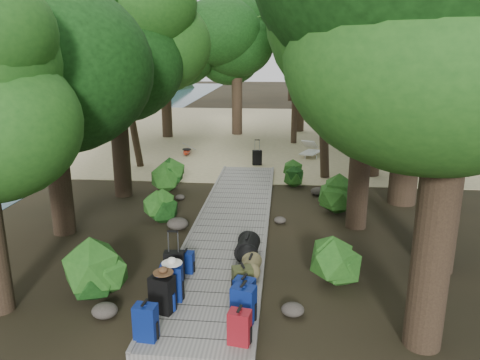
# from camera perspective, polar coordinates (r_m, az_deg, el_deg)

# --- Properties ---
(ground) EXTENTS (120.00, 120.00, 0.00)m
(ground) POSITION_cam_1_polar(r_m,az_deg,el_deg) (12.05, -1.45, -7.09)
(ground) COLOR black
(ground) RESTS_ON ground
(sand_beach) EXTENTS (40.00, 22.00, 0.02)m
(sand_beach) POSITION_cam_1_polar(r_m,az_deg,el_deg) (27.46, 2.52, 5.89)
(sand_beach) COLOR tan
(sand_beach) RESTS_ON ground
(boardwalk) EXTENTS (2.00, 12.00, 0.12)m
(boardwalk) POSITION_cam_1_polar(r_m,az_deg,el_deg) (12.95, -0.93, -5.14)
(boardwalk) COLOR gray
(boardwalk) RESTS_ON ground
(backpack_left_a) EXTENTS (0.38, 0.28, 0.68)m
(backpack_left_a) POSITION_cam_1_polar(r_m,az_deg,el_deg) (7.98, -11.43, -16.44)
(backpack_left_a) COLOR navy
(backpack_left_a) RESTS_ON boardwalk
(backpack_left_b) EXTENTS (0.48, 0.40, 0.76)m
(backpack_left_b) POSITION_cam_1_polar(r_m,az_deg,el_deg) (8.65, -9.47, -13.34)
(backpack_left_b) COLOR black
(backpack_left_b) RESTS_ON boardwalk
(backpack_left_c) EXTENTS (0.43, 0.32, 0.77)m
(backpack_left_c) POSITION_cam_1_polar(r_m,az_deg,el_deg) (9.00, -8.35, -12.04)
(backpack_left_c) COLOR navy
(backpack_left_c) RESTS_ON boardwalk
(backpack_left_d) EXTENTS (0.34, 0.25, 0.50)m
(backpack_left_d) POSITION_cam_1_polar(r_m,az_deg,el_deg) (10.03, -6.60, -9.78)
(backpack_left_d) COLOR navy
(backpack_left_d) RESTS_ON boardwalk
(backpack_right_a) EXTENTS (0.39, 0.31, 0.63)m
(backpack_right_a) POSITION_cam_1_polar(r_m,az_deg,el_deg) (7.76, -0.06, -17.32)
(backpack_right_a) COLOR maroon
(backpack_right_a) RESTS_ON boardwalk
(backpack_right_b) EXTENTS (0.46, 0.38, 0.72)m
(backpack_right_b) POSITION_cam_1_polar(r_m,az_deg,el_deg) (8.28, 0.43, -14.66)
(backpack_right_b) COLOR navy
(backpack_right_b) RESTS_ON boardwalk
(backpack_right_c) EXTENTS (0.42, 0.35, 0.62)m
(backpack_right_c) POSITION_cam_1_polar(r_m,az_deg,el_deg) (8.70, 0.54, -13.44)
(backpack_right_c) COLOR navy
(backpack_right_c) RESTS_ON boardwalk
(backpack_right_d) EXTENTS (0.45, 0.38, 0.58)m
(backpack_right_d) POSITION_cam_1_polar(r_m,az_deg,el_deg) (9.18, 0.31, -11.93)
(backpack_right_d) COLOR #3F431F
(backpack_right_d) RESTS_ON boardwalk
(duffel_right_khaki) EXTENTS (0.45, 0.61, 0.38)m
(duffel_right_khaki) POSITION_cam_1_polar(r_m,az_deg,el_deg) (9.90, 1.32, -10.40)
(duffel_right_khaki) COLOR olive
(duffel_right_khaki) RESTS_ON boardwalk
(duffel_right_black) EXTENTS (0.54, 0.80, 0.48)m
(duffel_right_black) POSITION_cam_1_polar(r_m,az_deg,el_deg) (10.64, 0.93, -8.18)
(duffel_right_black) COLOR black
(duffel_right_black) RESTS_ON boardwalk
(suitcase_on_boardwalk) EXTENTS (0.41, 0.25, 0.61)m
(suitcase_on_boardwalk) POSITION_cam_1_polar(r_m,az_deg,el_deg) (9.72, -8.03, -10.31)
(suitcase_on_boardwalk) COLOR black
(suitcase_on_boardwalk) RESTS_ON boardwalk
(lone_suitcase_on_sand) EXTENTS (0.42, 0.28, 0.61)m
(lone_suitcase_on_sand) POSITION_cam_1_polar(r_m,az_deg,el_deg) (19.43, 2.09, 2.75)
(lone_suitcase_on_sand) COLOR black
(lone_suitcase_on_sand) RESTS_ON sand_beach
(hat_brown) EXTENTS (0.36, 0.36, 0.11)m
(hat_brown) POSITION_cam_1_polar(r_m,az_deg,el_deg) (8.45, -9.36, -10.77)
(hat_brown) COLOR #51351E
(hat_brown) RESTS_ON backpack_left_b
(hat_white) EXTENTS (0.38, 0.38, 0.13)m
(hat_white) POSITION_cam_1_polar(r_m,az_deg,el_deg) (8.74, -8.32, -9.64)
(hat_white) COLOR silver
(hat_white) RESTS_ON backpack_left_c
(kayak) EXTENTS (0.96, 2.95, 0.29)m
(kayak) POSITION_cam_1_polar(r_m,az_deg,el_deg) (21.69, -6.51, 3.59)
(kayak) COLOR #9D230D
(kayak) RESTS_ON sand_beach
(sun_lounger) EXTENTS (1.33, 2.01, 0.62)m
(sun_lounger) POSITION_cam_1_polar(r_m,az_deg,el_deg) (21.17, 8.58, 3.68)
(sun_lounger) COLOR silver
(sun_lounger) RESTS_ON sand_beach
(tree_right_a) EXTENTS (5.17, 5.17, 8.61)m
(tree_right_a) POSITION_cam_1_polar(r_m,az_deg,el_deg) (7.29, 24.55, 11.51)
(tree_right_a) COLOR black
(tree_right_a) RESTS_ON ground
(tree_right_b) EXTENTS (5.17, 5.17, 9.23)m
(tree_right_b) POSITION_cam_1_polar(r_m,az_deg,el_deg) (10.28, 25.61, 13.93)
(tree_right_b) COLOR black
(tree_right_b) RESTS_ON ground
(tree_right_c) EXTENTS (4.54, 4.54, 7.85)m
(tree_right_c) POSITION_cam_1_polar(r_m,az_deg,el_deg) (12.34, 15.09, 11.72)
(tree_right_c) COLOR black
(tree_right_c) RESTS_ON ground
(tree_right_e) EXTENTS (5.37, 5.37, 9.67)m
(tree_right_e) POSITION_cam_1_polar(r_m,az_deg,el_deg) (18.01, 16.67, 15.58)
(tree_right_e) COLOR black
(tree_right_e) RESTS_ON ground
(tree_right_f) EXTENTS (5.08, 5.08, 9.06)m
(tree_right_f) POSITION_cam_1_polar(r_m,az_deg,el_deg) (21.68, 18.86, 14.51)
(tree_right_f) COLOR black
(tree_right_f) RESTS_ON ground
(tree_left_b) EXTENTS (4.54, 4.54, 8.17)m
(tree_left_b) POSITION_cam_1_polar(r_m,az_deg,el_deg) (12.40, -22.35, 11.87)
(tree_left_b) COLOR black
(tree_left_b) RESTS_ON ground
(tree_left_c) EXTENTS (4.64, 4.64, 8.07)m
(tree_left_c) POSITION_cam_1_polar(r_m,az_deg,el_deg) (15.28, -14.97, 12.80)
(tree_left_c) COLOR black
(tree_left_c) RESTS_ON ground
(tree_back_a) EXTENTS (4.79, 4.79, 8.28)m
(tree_back_a) POSITION_cam_1_polar(r_m,az_deg,el_deg) (26.29, -0.38, 14.52)
(tree_back_a) COLOR black
(tree_back_a) RESTS_ON ground
(tree_back_b) EXTENTS (5.22, 5.22, 9.32)m
(tree_back_b) POSITION_cam_1_polar(r_m,az_deg,el_deg) (27.56, 7.42, 15.52)
(tree_back_b) COLOR black
(tree_back_b) RESTS_ON ground
(tree_back_c) EXTENTS (4.63, 4.63, 8.34)m
(tree_back_c) POSITION_cam_1_polar(r_m,az_deg,el_deg) (26.66, 13.25, 14.20)
(tree_back_c) COLOR black
(tree_back_c) RESTS_ON ground
(tree_back_d) EXTENTS (4.75, 4.75, 7.91)m
(tree_back_d) POSITION_cam_1_polar(r_m,az_deg,el_deg) (25.78, -9.17, 13.89)
(tree_back_d) COLOR black
(tree_back_d) RESTS_ON ground
(palm_right_a) EXTENTS (4.58, 4.58, 7.81)m
(palm_right_a) POSITION_cam_1_polar(r_m,az_deg,el_deg) (17.55, 11.31, 12.89)
(palm_right_a) COLOR #1B4513
(palm_right_a) RESTS_ON ground
(palm_right_b) EXTENTS (4.08, 4.08, 7.88)m
(palm_right_b) POSITION_cam_1_polar(r_m,az_deg,el_deg) (22.89, 15.20, 13.33)
(palm_right_b) COLOR #1B4513
(palm_right_b) RESTS_ON ground
(palm_right_c) EXTENTS (4.05, 4.05, 6.44)m
(palm_right_c) POSITION_cam_1_polar(r_m,az_deg,el_deg) (24.02, 7.32, 12.09)
(palm_right_c) COLOR #1B4513
(palm_right_c) RESTS_ON ground
(palm_left_a) EXTENTS (3.84, 3.84, 6.10)m
(palm_left_a) POSITION_cam_1_polar(r_m,az_deg,el_deg) (19.23, -13.23, 10.45)
(palm_left_a) COLOR #1B4513
(palm_left_a) RESTS_ON ground
(rock_left_a) EXTENTS (0.47, 0.43, 0.26)m
(rock_left_a) POSITION_cam_1_polar(r_m,az_deg,el_deg) (9.05, -16.16, -15.04)
(rock_left_a) COLOR #4C473F
(rock_left_a) RESTS_ON ground
(rock_left_b) EXTENTS (0.37, 0.33, 0.20)m
(rock_left_b) POSITION_cam_1_polar(r_m,az_deg,el_deg) (11.08, -16.71, -9.34)
(rock_left_b) COLOR #4C473F
(rock_left_b) RESTS_ON ground
(rock_left_c) EXTENTS (0.58, 0.52, 0.32)m
(rock_left_c) POSITION_cam_1_polar(r_m,az_deg,el_deg) (12.67, -7.61, -5.30)
(rock_left_c) COLOR #4C473F
(rock_left_c) RESTS_ON ground
(rock_left_d) EXTENTS (0.30, 0.27, 0.17)m
(rock_left_d) POSITION_cam_1_polar(r_m,az_deg,el_deg) (15.12, -7.32, -2.09)
(rock_left_d) COLOR #4C473F
(rock_left_d) RESTS_ON ground
(rock_right_a) EXTENTS (0.42, 0.38, 0.23)m
(rock_right_a) POSITION_cam_1_polar(r_m,az_deg,el_deg) (8.83, 6.45, -15.42)
(rock_right_a) COLOR #4C473F
(rock_right_a) RESTS_ON ground
(rock_right_b) EXTENTS (0.53, 0.48, 0.29)m
(rock_right_b) POSITION_cam_1_polar(r_m,az_deg,el_deg) (10.73, 12.71, -9.62)
(rock_right_b) COLOR #4C473F
(rock_right_b) RESTS_ON ground
(rock_right_c) EXTENTS (0.34, 0.30, 0.18)m
(rock_right_c) POSITION_cam_1_polar(r_m,az_deg,el_deg) (13.05, 4.89, -4.89)
(rock_right_c) COLOR #4C473F
(rock_right_c) RESTS_ON ground
(rock_right_d) EXTENTS (0.49, 0.44, 0.27)m
(rock_right_d) POSITION_cam_1_polar(r_m,az_deg,el_deg) (15.64, 9.52, -1.38)
(rock_right_d) COLOR #4C473F
(rock_right_d) RESTS_ON ground
(shrub_left_a) EXTENTS (1.22, 1.22, 1.10)m
(shrub_left_a) POSITION_cam_1_polar(r_m,az_deg,el_deg) (9.47, -16.90, -10.79)
(shrub_left_a) COLOR #1F5218
(shrub_left_a) RESTS_ON ground
(shrub_left_b) EXTENTS (0.99, 0.99, 0.89)m
(shrub_left_b) POSITION_cam_1_polar(r_m,az_deg,el_deg) (13.40, -9.39, -2.90)
(shrub_left_b) COLOR #1F5218
(shrub_left_b) RESTS_ON ground
(shrub_left_c) EXTENTS (1.30, 1.30, 1.17)m
(shrub_left_c) POSITION_cam_1_polar(r_m,az_deg,el_deg) (16.13, -8.45, 0.85)
(shrub_left_c) COLOR #1F5218
(shrub_left_c) RESTS_ON ground
(shrub_right_a) EXTENTS (1.07, 1.07, 0.96)m
(shrub_right_a) POSITION_cam_1_polar(r_m,az_deg,el_deg) (9.99, 11.67, -9.41)
(shrub_right_a) COLOR #1F5218
(shrub_right_a) RESTS_ON ground
(shrub_right_b) EXTENTS (1.24, 1.24, 1.12)m
(shrub_right_b) POSITION_cam_1_polar(r_m,az_deg,el_deg) (13.88, 11.52, -1.85)
(shrub_right_b) COLOR #1F5218
(shrub_right_b) RESTS_ON ground
(shrub_right_c) EXTENTS (0.93, 0.93, 0.83)m
(shrub_right_c) POSITION_cam_1_polar(r_m,az_deg,el_deg) (16.64, 6.68, 0.77)
(shrub_right_c) COLOR #1F5218
(shrub_right_c) RESTS_ON ground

